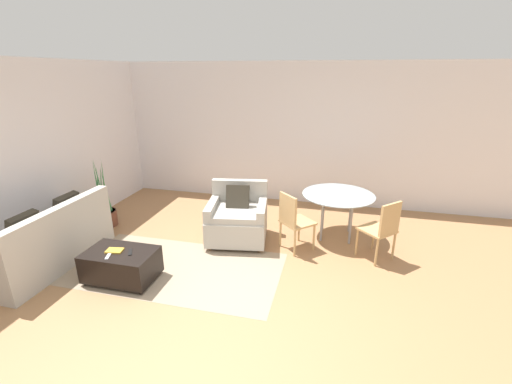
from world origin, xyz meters
TOP-DOWN VIEW (x-y plane):
  - ground_plane at (0.00, 0.00)m, footprint 20.00×20.00m
  - wall_back at (0.00, 3.93)m, footprint 12.00×0.06m
  - wall_left at (-3.34, 1.50)m, footprint 0.06×12.00m
  - area_rug at (-1.01, 0.92)m, footprint 2.83×1.49m
  - couch at (-2.79, 0.61)m, footprint 0.86×1.82m
  - armchair at (-0.45, 1.96)m, footprint 1.02×0.99m
  - ottoman at (-1.58, 0.52)m, footprint 0.88×0.55m
  - book_stack at (-1.64, 0.51)m, footprint 0.22×0.17m
  - tv_remote_primary at (-1.43, 0.53)m, footprint 0.12×0.16m
  - tv_remote_secondary at (-1.64, 0.38)m, footprint 0.09×0.15m
  - potted_plant at (-2.85, 1.92)m, footprint 0.39×0.39m
  - dining_table at (1.07, 2.45)m, footprint 1.13×1.13m
  - dining_chair_near_left at (0.45, 1.82)m, footprint 0.59×0.59m
  - dining_chair_near_right at (1.70, 1.82)m, footprint 0.59×0.59m

SIDE VIEW (x-z plane):
  - ground_plane at x=0.00m, z-range 0.00..0.00m
  - area_rug at x=-1.01m, z-range 0.00..0.01m
  - ottoman at x=-1.58m, z-range 0.02..0.42m
  - potted_plant at x=-2.85m, z-range -0.38..0.87m
  - couch at x=-2.79m, z-range -0.14..0.76m
  - armchair at x=-0.45m, z-range -0.09..0.81m
  - tv_remote_primary at x=-1.43m, z-range 0.41..0.42m
  - tv_remote_secondary at x=-1.64m, z-range 0.41..0.42m
  - book_stack at x=-1.64m, z-range 0.41..0.43m
  - dining_chair_near_left at x=0.45m, z-range 0.07..0.97m
  - dining_chair_near_right at x=1.70m, z-range 0.07..0.97m
  - dining_table at x=1.07m, z-range 0.29..1.01m
  - wall_back at x=0.00m, z-range 0.00..2.75m
  - wall_left at x=-3.34m, z-range 0.00..2.75m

